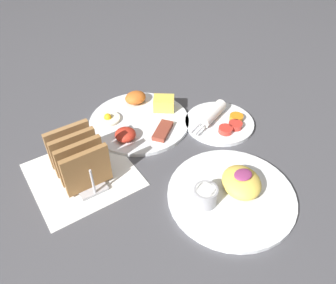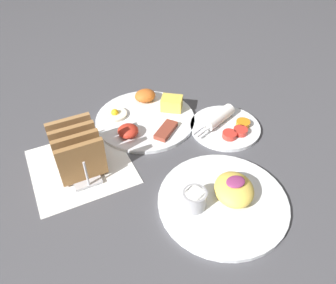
% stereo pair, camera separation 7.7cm
% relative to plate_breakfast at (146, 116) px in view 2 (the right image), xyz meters
% --- Properties ---
extents(ground_plane, '(3.00, 3.00, 0.00)m').
position_rel_plate_breakfast_xyz_m(ground_plane, '(-0.02, -0.18, -0.01)').
color(ground_plane, '#47474C').
extents(napkin_flat, '(0.22, 0.22, 0.00)m').
position_rel_plate_breakfast_xyz_m(napkin_flat, '(-0.20, -0.10, -0.01)').
color(napkin_flat, white).
rests_on(napkin_flat, ground_plane).
extents(plate_breakfast, '(0.27, 0.27, 0.05)m').
position_rel_plate_breakfast_xyz_m(plate_breakfast, '(0.00, 0.00, 0.00)').
color(plate_breakfast, white).
rests_on(plate_breakfast, ground_plane).
extents(plate_condiments, '(0.20, 0.18, 0.04)m').
position_rel_plate_breakfast_xyz_m(plate_condiments, '(0.17, -0.13, -0.00)').
color(plate_condiments, white).
rests_on(plate_condiments, ground_plane).
extents(plate_foreground, '(0.27, 0.27, 0.06)m').
position_rel_plate_breakfast_xyz_m(plate_foreground, '(0.03, -0.33, 0.00)').
color(plate_foreground, white).
rests_on(plate_foreground, ground_plane).
extents(toast_rack, '(0.10, 0.15, 0.10)m').
position_rel_plate_breakfast_xyz_m(toast_rack, '(-0.20, -0.10, 0.04)').
color(toast_rack, '#B7B7BC').
rests_on(toast_rack, ground_plane).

